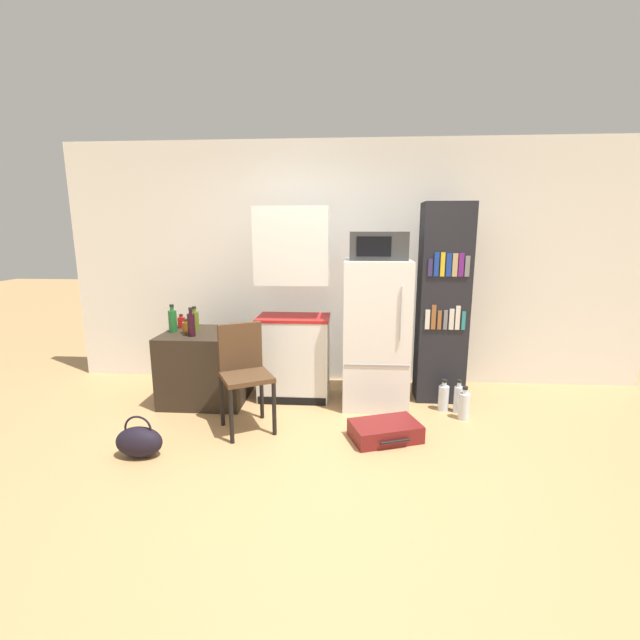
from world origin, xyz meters
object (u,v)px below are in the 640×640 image
chair (244,366)px  bottle_olive_oil (195,320)px  bottle_ketchup_red (181,322)px  handbag (139,441)px  water_bottle_middle (464,405)px  kitchen_hutch (293,312)px  bowl (229,330)px  bottle_wine_dark (191,324)px  refrigerator (376,333)px  water_bottle_back (458,398)px  bottle_amber_beer (186,327)px  side_table (206,366)px  bookshelf (443,304)px  water_bottle_front (443,397)px  suitcase_large_flat (385,431)px  microwave (378,246)px  bottle_green_tall (173,320)px

chair → bottle_olive_oil: bearing=107.0°
chair → bottle_ketchup_red: bearing=109.7°
handbag → water_bottle_middle: (2.66, 0.86, 0.01)m
kitchen_hutch → bowl: 0.67m
bottle_olive_oil → bottle_wine_dark: bottle_wine_dark is taller
refrigerator → water_bottle_back: bearing=-13.5°
refrigerator → bottle_olive_oil: refrigerator is taller
kitchen_hutch → bottle_amber_beer: kitchen_hutch is taller
side_table → water_bottle_middle: side_table is taller
bottle_ketchup_red → water_bottle_middle: bearing=-9.6°
refrigerator → water_bottle_middle: (0.80, -0.35, -0.59)m
bookshelf → water_bottle_front: bookshelf is taller
side_table → refrigerator: bearing=1.5°
refrigerator → suitcase_large_flat: bearing=-86.3°
refrigerator → side_table: bearing=-178.5°
microwave → bottle_amber_beer: bearing=-176.8°
bottle_green_tall → chair: bottle_green_tall is taller
bottle_ketchup_red → water_bottle_middle: size_ratio=0.46×
bookshelf → water_bottle_back: size_ratio=6.08×
bottle_amber_beer → water_bottle_back: (2.65, -0.08, -0.64)m
side_table → bottle_olive_oil: 0.48m
bottle_wine_dark → water_bottle_middle: size_ratio=0.89×
refrigerator → suitcase_large_flat: refrigerator is taller
water_bottle_middle → water_bottle_front: bearing=127.0°
bookshelf → suitcase_large_flat: bookshelf is taller
bottle_ketchup_red → handbag: bearing=-83.4°
bookshelf → water_bottle_front: bearing=-91.1°
bottle_wine_dark → bottle_olive_oil: bearing=102.5°
handbag → bottle_amber_beer: bearing=90.5°
bottle_wine_dark → bottle_green_tall: (-0.25, 0.16, -0.00)m
bookshelf → bottle_wine_dark: 2.47m
chair → water_bottle_middle: chair is taller
bottle_ketchup_red → bottle_wine_dark: size_ratio=0.52×
kitchen_hutch → handbag: kitchen_hutch is taller
bottle_amber_beer → suitcase_large_flat: bearing=-19.7°
kitchen_hutch → refrigerator: kitchen_hutch is taller
water_bottle_back → bottle_ketchup_red: bearing=173.5°
water_bottle_front → microwave: bearing=167.0°
refrigerator → bottle_olive_oil: size_ratio=5.78×
bookshelf → bottle_green_tall: bearing=-175.6°
bottle_ketchup_red → bowl: 0.58m
bottle_amber_beer → bowl: bottle_amber_beer is taller
side_table → refrigerator: size_ratio=0.56×
handbag → bottle_olive_oil: bearing=88.6°
microwave → bottle_wine_dark: 1.93m
handbag → side_table: bearing=82.8°
bottle_wine_dark → bottle_amber_beer: 0.15m
bookshelf → bottle_wine_dark: bookshelf is taller
bottle_amber_beer → suitcase_large_flat: bottle_amber_beer is taller
refrigerator → microwave: size_ratio=2.69×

